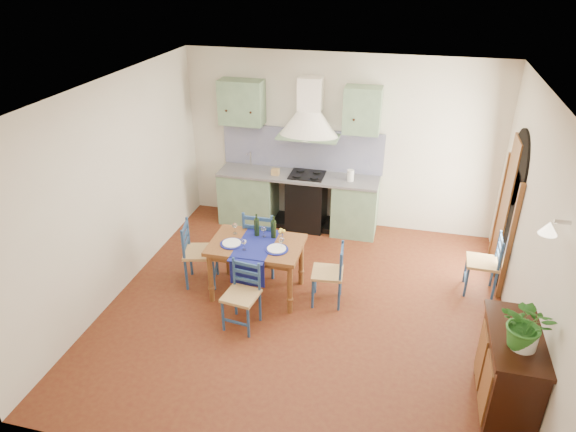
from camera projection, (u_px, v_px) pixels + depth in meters
The scene contains 13 objects.
floor at pixel (305, 308), 6.65m from camera, with size 5.00×5.00×0.00m, color #4C1910.
back_wall at pixel (307, 165), 8.25m from camera, with size 5.00×0.96×2.80m.
right_wall at pixel (529, 230), 5.75m from camera, with size 0.26×5.00×2.80m.
left_wall at pixel (115, 190), 6.55m from camera, with size 0.04×5.00×2.80m, color beige.
ceiling at pixel (309, 92), 5.37m from camera, with size 5.00×5.00×0.01m, color white.
dining_table at pixel (257, 249), 6.65m from camera, with size 1.20×0.90×1.08m.
chair_near at pixel (242, 295), 6.17m from camera, with size 0.44×0.44×0.84m.
chair_far at pixel (262, 240), 7.19m from camera, with size 0.47×0.47×1.00m.
chair_left at pixel (198, 253), 6.96m from camera, with size 0.52×0.52×0.92m.
chair_right at pixel (330, 274), 6.58m from camera, with size 0.43×0.43×0.84m.
chair_spare at pixel (485, 263), 6.77m from camera, with size 0.42×0.42×0.87m.
sideboard at pixel (509, 370), 4.96m from camera, with size 0.50×1.05×0.94m.
potted_plant at pixel (528, 324), 4.52m from camera, with size 0.45×0.39×0.50m, color #2C7125.
Camera 1 is at (1.08, -5.26, 4.11)m, focal length 32.00 mm.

